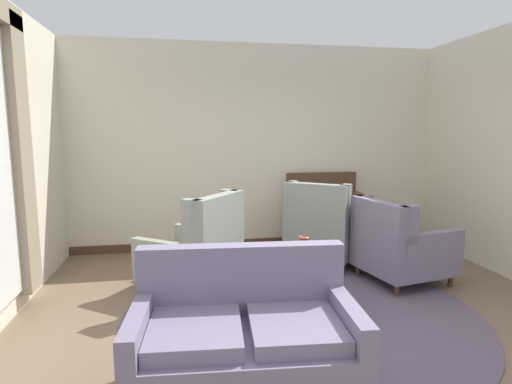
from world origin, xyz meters
name	(u,v)px	position (x,y,z in m)	size (l,w,h in m)	color
ground	(311,327)	(0.00, 0.00, 0.00)	(7.65, 7.65, 0.00)	brown
wall_back	(257,148)	(0.00, 2.73, 1.49)	(5.62, 0.08, 2.98)	beige
wall_left	(1,158)	(-2.73, 0.82, 1.49)	(0.08, 3.83, 2.98)	beige
baseboard_back	(257,242)	(0.00, 2.68, 0.06)	(5.46, 0.03, 0.12)	#4C3323
area_rug	(301,312)	(0.00, 0.30, 0.01)	(3.39, 3.39, 0.01)	#5B4C60
coffee_table	(302,276)	(0.03, 0.37, 0.35)	(0.77, 0.77, 0.44)	#4C3323
porcelain_vase	(303,254)	(0.03, 0.36, 0.57)	(0.19, 0.19, 0.30)	brown
settee	(245,337)	(-0.72, -0.84, 0.41)	(1.49, 0.91, 0.95)	slate
armchair_beside_settee	(398,247)	(1.33, 0.92, 0.41)	(1.06, 1.02, 0.97)	slate
armchair_near_sideboard	(198,251)	(-0.95, 1.08, 0.44)	(1.23, 1.21, 1.08)	gray
armchair_near_window	(322,231)	(0.66, 1.66, 0.46)	(1.16, 1.17, 1.10)	gray
side_table	(364,236)	(1.15, 1.42, 0.43)	(0.53, 0.53, 0.70)	#4C3323
sideboard	(324,216)	(0.97, 2.44, 0.49)	(1.09, 0.36, 1.12)	#4C3323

